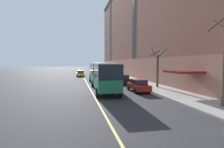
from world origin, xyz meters
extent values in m
plane|color=#303033|center=(0.00, 0.00, 0.00)|extent=(260.00, 260.00, 0.00)
cube|color=#9E9B93|center=(9.04, 3.00, 0.07)|extent=(4.46, 160.00, 0.15)
cube|color=#A56A58|center=(11.20, 0.00, 2.20)|extent=(0.14, 110.00, 4.40)
cube|color=maroon|center=(9.67, -8.11, 2.60)|extent=(3.20, 3.40, 0.24)
cube|color=#1E232B|center=(11.22, 13.75, 15.36)|extent=(0.10, 2.00, 21.22)
cube|color=#1E232B|center=(11.22, 41.25, 15.36)|extent=(0.10, 2.00, 21.22)
cube|color=#1E704C|center=(1.66, 3.52, 1.26)|extent=(2.80, 10.63, 1.28)
cube|color=black|center=(1.66, 3.52, 2.68)|extent=(2.82, 10.63, 1.56)
cube|color=white|center=(1.66, 3.52, 3.52)|extent=(2.83, 10.63, 0.12)
cube|color=#19232D|center=(1.84, 8.83, 2.52)|extent=(2.25, 0.16, 1.17)
cube|color=orange|center=(1.84, 8.84, 3.28)|extent=(1.71, 0.12, 0.28)
cube|color=black|center=(1.84, 8.85, 0.72)|extent=(2.40, 0.20, 0.24)
cube|color=white|center=(0.99, 8.88, 0.97)|extent=(0.28, 0.07, 0.18)
cube|color=white|center=(2.70, 8.82, 0.97)|extent=(0.28, 0.07, 0.18)
cylinder|color=#595651|center=(1.47, -2.25, 2.04)|extent=(2.36, 1.08, 2.32)
cube|color=#1E704C|center=(1.34, -5.90, 1.26)|extent=(2.66, 6.39, 1.28)
cube|color=black|center=(1.34, -5.90, 2.68)|extent=(2.67, 6.39, 1.56)
cube|color=white|center=(1.34, -5.90, 3.52)|extent=(2.68, 6.39, 0.12)
cylinder|color=black|center=(0.57, 7.26, 0.50)|extent=(0.33, 1.01, 1.00)
cylinder|color=black|center=(3.01, 7.17, 0.50)|extent=(0.33, 1.01, 1.00)
cylinder|color=black|center=(0.33, 0.40, 0.50)|extent=(0.33, 1.01, 1.00)
cylinder|color=black|center=(2.78, 0.32, 0.50)|extent=(0.33, 1.01, 1.00)
cylinder|color=black|center=(0.06, -7.59, 0.50)|extent=(0.33, 1.01, 1.00)
cylinder|color=black|center=(2.50, -7.68, 0.50)|extent=(0.33, 1.01, 1.00)
cube|color=navy|center=(5.49, 11.11, 0.64)|extent=(1.90, 4.58, 0.64)
cube|color=#232D38|center=(5.50, 10.88, 1.24)|extent=(1.59, 2.09, 0.56)
cube|color=navy|center=(5.50, 10.88, 1.54)|extent=(1.55, 2.00, 0.04)
cylinder|color=black|center=(4.59, 12.48, 0.32)|extent=(0.24, 0.65, 0.64)
cylinder|color=black|center=(6.28, 12.54, 0.32)|extent=(0.24, 0.65, 0.64)
cylinder|color=black|center=(4.70, 9.68, 0.32)|extent=(0.24, 0.65, 0.64)
cylinder|color=black|center=(6.39, 9.74, 0.32)|extent=(0.24, 0.65, 0.64)
cube|color=#4C4C51|center=(5.65, 25.44, 0.64)|extent=(1.80, 4.62, 0.64)
cube|color=#232D38|center=(5.65, 25.21, 1.24)|extent=(1.58, 2.08, 0.56)
cube|color=#4C4C51|center=(5.65, 25.21, 1.54)|extent=(1.55, 1.99, 0.04)
cylinder|color=black|center=(4.77, 26.88, 0.32)|extent=(0.22, 0.64, 0.64)
cylinder|color=black|center=(6.53, 26.88, 0.32)|extent=(0.22, 0.64, 0.64)
cylinder|color=black|center=(4.77, 24.01, 0.32)|extent=(0.22, 0.64, 0.64)
cylinder|color=black|center=(6.53, 24.01, 0.32)|extent=(0.22, 0.64, 0.64)
cube|color=black|center=(5.73, 3.16, 0.64)|extent=(1.88, 4.83, 0.64)
cube|color=#232D38|center=(5.73, 2.92, 1.24)|extent=(1.61, 2.19, 0.56)
cube|color=black|center=(5.73, 2.92, 1.54)|extent=(1.57, 2.09, 0.04)
cylinder|color=black|center=(4.83, 4.62, 0.32)|extent=(0.23, 0.64, 0.64)
cylinder|color=black|center=(6.56, 4.66, 0.32)|extent=(0.23, 0.64, 0.64)
cylinder|color=black|center=(4.89, 1.65, 0.32)|extent=(0.23, 0.64, 0.64)
cylinder|color=black|center=(6.63, 1.69, 0.32)|extent=(0.23, 0.64, 0.64)
cube|color=#BCAD89|center=(5.74, 33.35, 0.64)|extent=(1.86, 4.75, 0.64)
cube|color=#232D38|center=(5.74, 33.11, 1.24)|extent=(1.61, 2.15, 0.56)
cube|color=#BCAD89|center=(5.74, 33.11, 1.54)|extent=(1.57, 2.06, 0.04)
cylinder|color=black|center=(4.89, 34.83, 0.32)|extent=(0.23, 0.64, 0.64)
cylinder|color=black|center=(6.64, 34.80, 0.32)|extent=(0.23, 0.64, 0.64)
cylinder|color=black|center=(4.84, 31.90, 0.32)|extent=(0.23, 0.64, 0.64)
cylinder|color=black|center=(6.59, 31.87, 0.32)|extent=(0.23, 0.64, 0.64)
cube|color=#B21E19|center=(5.51, -5.03, 0.64)|extent=(1.77, 4.25, 0.64)
cube|color=#232D38|center=(5.51, -5.24, 1.24)|extent=(1.54, 1.92, 0.56)
cube|color=#B21E19|center=(5.51, -5.24, 1.54)|extent=(1.50, 1.84, 0.04)
cylinder|color=black|center=(4.65, -3.72, 0.32)|extent=(0.23, 0.64, 0.64)
cylinder|color=black|center=(6.34, -3.71, 0.32)|extent=(0.23, 0.64, 0.64)
cylinder|color=black|center=(4.68, -6.35, 0.32)|extent=(0.23, 0.64, 0.64)
cylinder|color=black|center=(6.37, -6.33, 0.32)|extent=(0.23, 0.64, 0.64)
cube|color=yellow|center=(-0.84, 20.68, 0.64)|extent=(1.89, 4.65, 0.64)
cube|color=#232D38|center=(-0.85, 20.45, 1.24)|extent=(1.64, 2.10, 0.56)
cube|color=yellow|center=(-0.85, 20.45, 1.54)|extent=(1.60, 2.01, 0.04)
cylinder|color=black|center=(-1.72, 22.13, 0.32)|extent=(0.23, 0.64, 0.64)
cylinder|color=black|center=(0.07, 22.10, 0.32)|extent=(0.23, 0.64, 0.64)
cylinder|color=black|center=(-1.76, 19.26, 0.32)|extent=(0.23, 0.64, 0.64)
cylinder|color=black|center=(0.03, 19.24, 0.32)|extent=(0.23, 0.64, 0.64)
cylinder|color=brown|center=(9.30, -13.86, 3.24)|extent=(0.29, 0.29, 6.19)
cylinder|color=brown|center=(9.12, -13.02, 6.69)|extent=(1.77, 0.49, 1.21)
cylinder|color=brown|center=(8.68, -13.84, 6.56)|extent=(0.16, 1.30, 0.95)
cylinder|color=brown|center=(9.30, -2.56, 2.42)|extent=(0.33, 0.33, 4.54)
cylinder|color=brown|center=(10.10, -2.36, 5.01)|extent=(0.56, 1.72, 1.17)
cylinder|color=brown|center=(9.22, -1.77, 4.94)|extent=(1.67, 0.30, 1.04)
cylinder|color=brown|center=(8.61, -2.54, 5.14)|extent=(0.19, 1.48, 1.41)
cylinder|color=red|center=(7.31, -0.96, 0.43)|extent=(0.24, 0.24, 0.55)
sphere|color=silver|center=(7.31, -0.96, 0.77)|extent=(0.20, 0.20, 0.20)
cylinder|color=silver|center=(7.15, -0.96, 0.48)|extent=(0.10, 0.09, 0.09)
cylinder|color=silver|center=(7.47, -0.96, 0.48)|extent=(0.10, 0.09, 0.09)
cube|color=#E0D66B|center=(-0.16, 3.00, 0.00)|extent=(0.16, 140.00, 0.01)
camera|label=1|loc=(-2.12, -25.38, 3.65)|focal=28.00mm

